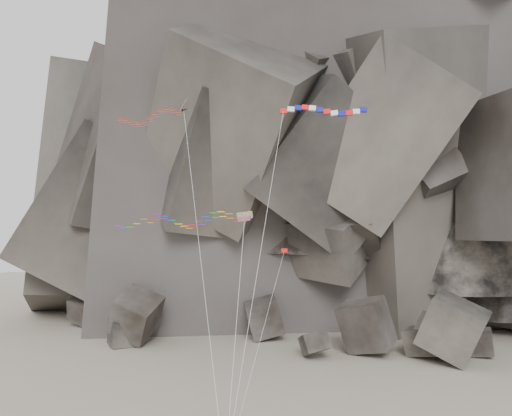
% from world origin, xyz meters
% --- Properties ---
extents(headland, '(110.00, 70.00, 84.00)m').
position_xyz_m(headland, '(0.00, 70.00, 42.00)').
color(headland, '#564F47').
rests_on(headland, ground).
extents(boulder_field, '(72.28, 17.88, 10.26)m').
position_xyz_m(boulder_field, '(3.89, 31.78, 2.78)').
color(boulder_field, '#47423F').
rests_on(boulder_field, ground).
extents(delta_kite, '(17.23, 14.48, 30.45)m').
position_xyz_m(delta_kite, '(-9.05, 5.40, 30.20)').
color(delta_kite, red).
rests_on(delta_kite, ground).
extents(banner_kite, '(9.77, 14.07, 28.76)m').
position_xyz_m(banner_kite, '(9.68, 4.13, 29.37)').
color(banner_kite, red).
rests_on(banner_kite, ground).
extents(parafoil_kite, '(14.43, 8.39, 18.57)m').
position_xyz_m(parafoil_kite, '(-3.36, -0.62, 19.22)').
color(parafoil_kite, '#F0FF0E').
rests_on(parafoil_kite, ground).
extents(pennant_kite, '(2.28, 12.66, 15.15)m').
position_xyz_m(pennant_kite, '(5.65, 1.74, 13.68)').
color(pennant_kite, red).
rests_on(pennant_kite, ground).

